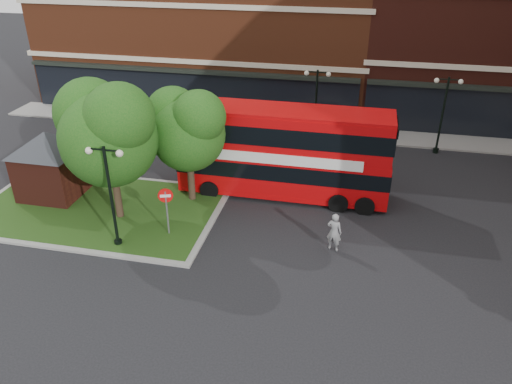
% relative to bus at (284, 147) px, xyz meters
% --- Properties ---
extents(ground, '(120.00, 120.00, 0.00)m').
position_rel_bus_xyz_m(ground, '(-1.12, -6.83, -2.81)').
color(ground, black).
rests_on(ground, ground).
extents(pavement_far, '(44.00, 3.00, 0.12)m').
position_rel_bus_xyz_m(pavement_far, '(-1.12, 9.67, -2.75)').
color(pavement_far, slate).
rests_on(pavement_far, ground).
extents(terrace_far_left, '(26.00, 12.00, 14.00)m').
position_rel_bus_xyz_m(terrace_far_left, '(-9.12, 17.17, 4.19)').
color(terrace_far_left, brown).
rests_on(terrace_far_left, ground).
extents(terrace_far_right, '(18.00, 12.00, 16.00)m').
position_rel_bus_xyz_m(terrace_far_right, '(12.88, 17.17, 5.19)').
color(terrace_far_right, '#471911').
rests_on(terrace_far_right, ground).
extents(traffic_island, '(12.60, 7.60, 0.15)m').
position_rel_bus_xyz_m(traffic_island, '(-9.12, -3.83, -2.74)').
color(traffic_island, gray).
rests_on(traffic_island, ground).
extents(kiosk, '(6.51, 6.51, 3.60)m').
position_rel_bus_xyz_m(kiosk, '(-12.12, -2.83, -0.50)').
color(kiosk, '#471911').
rests_on(kiosk, traffic_island).
extents(tree_island_west, '(5.40, 4.71, 7.21)m').
position_rel_bus_xyz_m(tree_island_west, '(-7.71, -4.25, 1.98)').
color(tree_island_west, '#2D2116').
rests_on(tree_island_west, ground).
extents(tree_island_east, '(4.46, 3.90, 6.29)m').
position_rel_bus_xyz_m(tree_island_east, '(-4.70, -1.76, 1.43)').
color(tree_island_east, '#2D2116').
rests_on(tree_island_east, ground).
extents(lamp_island, '(1.72, 0.36, 5.00)m').
position_rel_bus_xyz_m(lamp_island, '(-6.62, -6.63, 0.02)').
color(lamp_island, black).
rests_on(lamp_island, ground).
extents(lamp_far_left, '(1.72, 0.36, 5.00)m').
position_rel_bus_xyz_m(lamp_far_left, '(0.88, 7.67, 0.02)').
color(lamp_far_left, black).
rests_on(lamp_far_left, ground).
extents(lamp_far_right, '(1.72, 0.36, 5.00)m').
position_rel_bus_xyz_m(lamp_far_right, '(8.88, 7.67, 0.02)').
color(lamp_far_right, black).
rests_on(lamp_far_right, ground).
extents(bus, '(11.23, 2.64, 4.28)m').
position_rel_bus_xyz_m(bus, '(0.00, 0.00, 0.00)').
color(bus, '#B8070A').
rests_on(bus, ground).
extents(woman, '(0.78, 0.60, 1.89)m').
position_rel_bus_xyz_m(woman, '(3.16, -4.83, -1.87)').
color(woman, gray).
rests_on(woman, ground).
extents(car_silver, '(4.78, 2.43, 1.56)m').
position_rel_bus_xyz_m(car_silver, '(-5.76, 9.17, -2.03)').
color(car_silver, silver).
rests_on(car_silver, ground).
extents(car_white, '(4.98, 2.27, 1.58)m').
position_rel_bus_xyz_m(car_white, '(1.88, 9.17, -2.02)').
color(car_white, white).
rests_on(car_white, ground).
extents(no_entry_sign, '(0.69, 0.27, 2.55)m').
position_rel_bus_xyz_m(no_entry_sign, '(-4.62, -5.33, -0.99)').
color(no_entry_sign, slate).
rests_on(no_entry_sign, ground).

